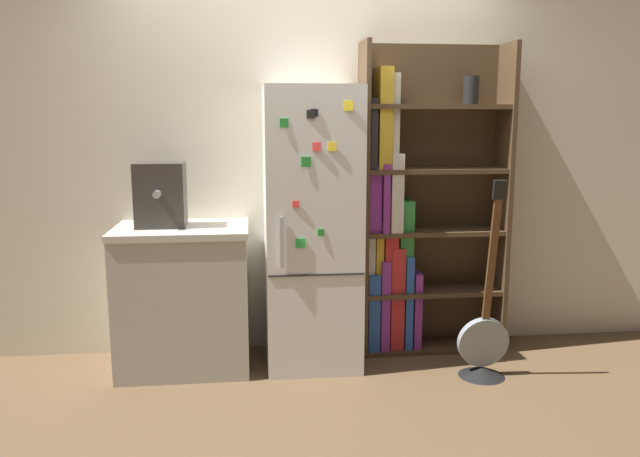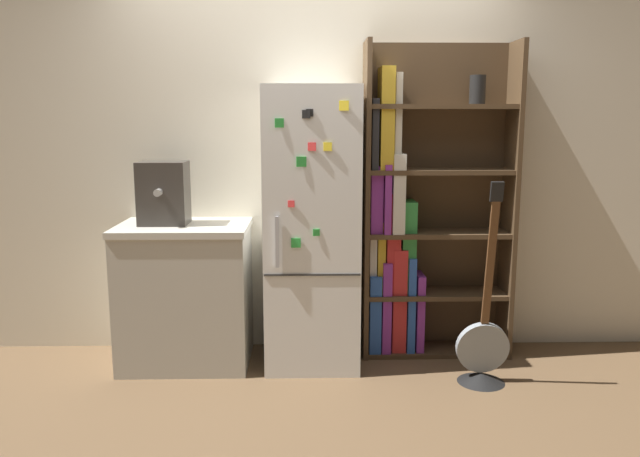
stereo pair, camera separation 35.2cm
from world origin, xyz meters
TOP-DOWN VIEW (x-y plane):
  - ground_plane at (0.00, 0.00)m, footprint 16.00×16.00m
  - wall_back at (0.00, 0.47)m, footprint 8.00×0.05m
  - refrigerator at (-0.00, 0.16)m, footprint 0.58×0.60m
  - bookshelf at (0.68, 0.33)m, footprint 0.96×0.31m
  - kitchen_counter at (-0.80, 0.16)m, footprint 0.81×0.59m
  - espresso_machine at (-0.92, 0.18)m, footprint 0.29×0.29m
  - guitar at (1.00, -0.21)m, footprint 0.31×0.29m

SIDE VIEW (x-z plane):
  - ground_plane at x=0.00m, z-range 0.00..0.00m
  - guitar at x=1.00m, z-range -0.43..0.78m
  - kitchen_counter at x=-0.80m, z-range 0.00..0.90m
  - refrigerator at x=0.00m, z-range 0.00..1.74m
  - bookshelf at x=0.68m, z-range -0.13..1.89m
  - espresso_machine at x=-0.92m, z-range 0.90..1.29m
  - wall_back at x=0.00m, z-range 0.00..2.60m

